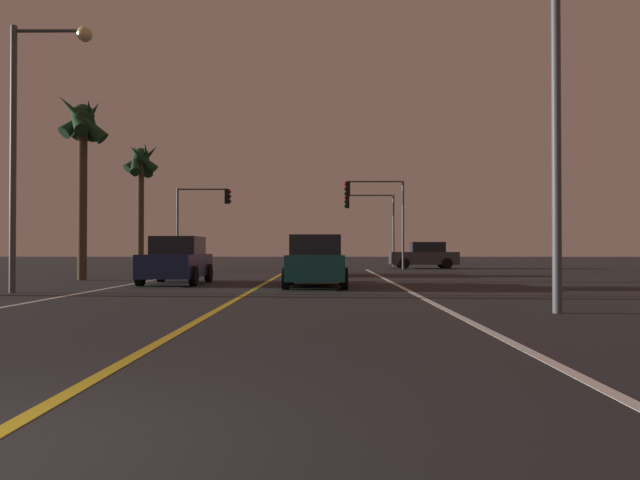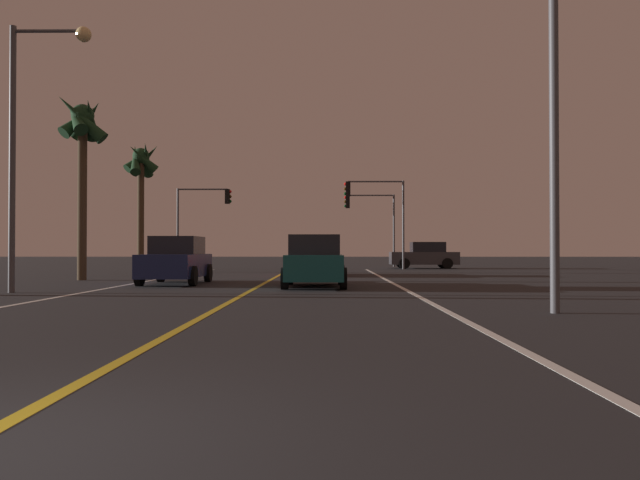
% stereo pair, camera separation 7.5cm
% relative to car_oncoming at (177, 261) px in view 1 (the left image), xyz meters
% --- Properties ---
extents(lane_edge_right, '(0.16, 40.72, 0.01)m').
position_rel_car_oncoming_xyz_m(lane_edge_right, '(7.80, -4.46, -0.82)').
color(lane_edge_right, silver).
rests_on(lane_edge_right, ground).
extents(lane_edge_left, '(0.16, 40.72, 0.01)m').
position_rel_car_oncoming_xyz_m(lane_edge_left, '(-1.55, -4.46, -0.82)').
color(lane_edge_left, silver).
rests_on(lane_edge_left, ground).
extents(lane_center_divider, '(0.16, 40.72, 0.01)m').
position_rel_car_oncoming_xyz_m(lane_center_divider, '(3.12, -4.46, -0.82)').
color(lane_center_divider, gold).
rests_on(lane_center_divider, ground).
extents(car_oncoming, '(2.02, 4.30, 1.70)m').
position_rel_car_oncoming_xyz_m(car_oncoming, '(0.00, 0.00, 0.00)').
color(car_oncoming, black).
rests_on(car_oncoming, ground).
extents(car_ahead_far, '(2.02, 4.30, 1.70)m').
position_rel_car_oncoming_xyz_m(car_ahead_far, '(4.85, 7.24, 0.00)').
color(car_ahead_far, black).
rests_on(car_ahead_far, ground).
extents(car_lead_same_lane, '(2.02, 4.30, 1.70)m').
position_rel_car_oncoming_xyz_m(car_lead_same_lane, '(5.00, -1.85, 0.00)').
color(car_lead_same_lane, black).
rests_on(car_lead_same_lane, ground).
extents(car_crossing_side, '(4.30, 2.02, 1.70)m').
position_rel_car_oncoming_xyz_m(car_crossing_side, '(11.68, 18.06, 0.00)').
color(car_crossing_side, black).
rests_on(car_crossing_side, ground).
extents(traffic_light_near_right, '(3.74, 0.36, 5.47)m').
position_rel_car_oncoming_xyz_m(traffic_light_near_right, '(8.34, 16.40, 3.27)').
color(traffic_light_near_right, '#4C4C51').
rests_on(traffic_light_near_right, ground).
extents(traffic_light_near_left, '(3.42, 0.36, 5.00)m').
position_rel_car_oncoming_xyz_m(traffic_light_near_left, '(-2.20, 16.40, 2.93)').
color(traffic_light_near_left, '#4C4C51').
rests_on(traffic_light_near_left, ground).
extents(traffic_light_far_right, '(3.58, 0.36, 5.09)m').
position_rel_car_oncoming_xyz_m(traffic_light_far_right, '(8.37, 21.90, 3.00)').
color(traffic_light_far_right, '#4C4C51').
rests_on(traffic_light_far_right, ground).
extents(street_lamp_right_near, '(2.73, 0.44, 8.07)m').
position_rel_car_oncoming_xyz_m(street_lamp_right_near, '(9.19, -10.22, 4.34)').
color(street_lamp_right_near, '#4C4C51').
rests_on(street_lamp_right_near, ground).
extents(street_lamp_left_mid, '(2.34, 0.44, 7.63)m').
position_rel_car_oncoming_xyz_m(street_lamp_left_mid, '(-3.03, -4.67, 4.06)').
color(street_lamp_left_mid, '#4C4C51').
rests_on(street_lamp_left_mid, ground).
extents(palm_tree_left_mid, '(2.16, 2.04, 7.50)m').
position_rel_car_oncoming_xyz_m(palm_tree_left_mid, '(-4.42, 2.59, 5.07)').
color(palm_tree_left_mid, '#473826').
rests_on(palm_tree_left_mid, ground).
extents(palm_tree_left_far, '(2.21, 2.30, 7.15)m').
position_rel_car_oncoming_xyz_m(palm_tree_left_far, '(-4.73, 11.67, 4.84)').
color(palm_tree_left_far, '#473826').
rests_on(palm_tree_left_far, ground).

